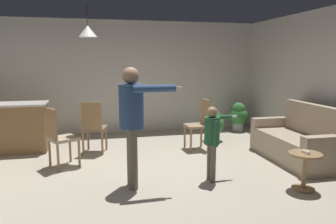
% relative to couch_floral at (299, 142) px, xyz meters
% --- Properties ---
extents(ground, '(7.68, 7.68, 0.00)m').
position_rel_couch_floral_xyz_m(ground, '(-2.57, -0.17, -0.33)').
color(ground, '#B2A893').
extents(wall_back, '(6.40, 0.10, 2.70)m').
position_rel_couch_floral_xyz_m(wall_back, '(-2.57, 3.03, 1.02)').
color(wall_back, beige).
rests_on(wall_back, ground).
extents(couch_floral, '(0.88, 1.82, 1.00)m').
position_rel_couch_floral_xyz_m(couch_floral, '(0.00, 0.00, 0.00)').
color(couch_floral, tan).
rests_on(couch_floral, ground).
extents(kitchen_counter, '(1.26, 0.66, 0.95)m').
position_rel_couch_floral_xyz_m(kitchen_counter, '(-5.02, 1.74, 0.15)').
color(kitchen_counter, olive).
rests_on(kitchen_counter, ground).
extents(side_table_by_couch, '(0.44, 0.44, 0.52)m').
position_rel_couch_floral_xyz_m(side_table_by_couch, '(-0.76, -1.21, -0.00)').
color(side_table_by_couch, '#99754C').
rests_on(side_table_by_couch, ground).
extents(person_adult, '(0.83, 0.48, 1.67)m').
position_rel_couch_floral_xyz_m(person_adult, '(-3.01, -0.57, 0.70)').
color(person_adult, '#60564C').
rests_on(person_adult, ground).
extents(person_child, '(0.57, 0.35, 1.10)m').
position_rel_couch_floral_xyz_m(person_child, '(-1.86, -0.60, 0.35)').
color(person_child, '#60564C').
rests_on(person_child, ground).
extents(dining_chair_by_counter, '(0.51, 0.51, 1.00)m').
position_rel_couch_floral_xyz_m(dining_chair_by_counter, '(-3.53, 1.27, 0.21)').
color(dining_chair_by_counter, '#99754C').
rests_on(dining_chair_by_counter, ground).
extents(dining_chair_near_wall, '(0.57, 0.57, 1.00)m').
position_rel_couch_floral_xyz_m(dining_chair_near_wall, '(-4.09, 0.56, 0.21)').
color(dining_chair_near_wall, '#99754C').
rests_on(dining_chair_near_wall, ground).
extents(dining_chair_centre_back, '(0.44, 0.44, 1.00)m').
position_rel_couch_floral_xyz_m(dining_chair_centre_back, '(-1.47, 1.10, 0.21)').
color(dining_chair_centre_back, '#99754C').
rests_on(dining_chair_centre_back, ground).
extents(potted_plant_corner, '(0.45, 0.45, 0.68)m').
position_rel_couch_floral_xyz_m(potted_plant_corner, '(-0.95, 1.68, 0.05)').
color(potted_plant_corner, '#4C4742').
rests_on(potted_plant_corner, ground).
extents(potted_plant_by_wall, '(0.47, 0.47, 0.72)m').
position_rel_couch_floral_xyz_m(potted_plant_by_wall, '(0.02, 2.49, 0.06)').
color(potted_plant_by_wall, '#B7B2AD').
rests_on(potted_plant_by_wall, ground).
extents(spare_remote_on_table, '(0.05, 0.13, 0.04)m').
position_rel_couch_floral_xyz_m(spare_remote_on_table, '(-0.77, -1.23, 0.21)').
color(spare_remote_on_table, white).
rests_on(spare_remote_on_table, side_table_by_couch).
extents(ceiling_light_pendant, '(0.32, 0.32, 0.55)m').
position_rel_couch_floral_xyz_m(ceiling_light_pendant, '(-3.57, 0.96, 1.92)').
color(ceiling_light_pendant, silver).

